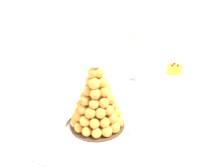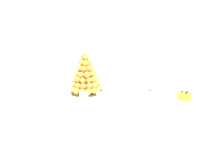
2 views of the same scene
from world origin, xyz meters
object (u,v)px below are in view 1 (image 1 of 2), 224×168
(serving_tray, at_px, (111,130))
(fruit_tart_plate, at_px, (174,71))
(dessert_cup_mid_right, at_px, (144,118))
(dessert_cup_right, at_px, (151,105))
(macaron_goblet, at_px, (133,55))
(dessert_cup_left, at_px, (112,165))
(wine_glass, at_px, (42,99))
(dessert_cup_centre, at_px, (136,131))
(dessert_cup_mid_left, at_px, (127,148))
(croquembouche, at_px, (97,102))

(serving_tray, xyz_separation_m, fruit_tart_plate, (0.64, -0.10, 0.01))
(serving_tray, relative_size, dessert_cup_mid_right, 10.54)
(dessert_cup_right, relative_size, macaron_goblet, 0.22)
(dessert_cup_left, relative_size, wine_glass, 0.36)
(dessert_cup_centre, relative_size, dessert_cup_mid_right, 1.02)
(macaron_goblet, bearing_deg, wine_glass, 160.09)
(dessert_cup_mid_left, xyz_separation_m, dessert_cup_mid_right, (0.21, 0.01, -0.00))
(dessert_cup_right, bearing_deg, dessert_cup_mid_right, -177.70)
(dessert_cup_centre, distance_m, wine_glass, 0.40)
(dessert_cup_mid_right, height_order, macaron_goblet, macaron_goblet)
(croquembouche, bearing_deg, dessert_cup_right, -38.68)
(dessert_cup_mid_left, height_order, dessert_cup_right, same)
(wine_glass, bearing_deg, dessert_cup_mid_left, -94.91)
(serving_tray, xyz_separation_m, macaron_goblet, (0.46, 0.08, 0.14))
(dessert_cup_left, distance_m, dessert_cup_mid_right, 0.32)
(serving_tray, xyz_separation_m, croquembouche, (0.00, 0.06, 0.12))
(dessert_cup_right, height_order, wine_glass, wine_glass)
(dessert_cup_left, bearing_deg, serving_tray, 26.01)
(dessert_cup_left, distance_m, dessert_cup_right, 0.42)
(dessert_cup_mid_left, distance_m, dessert_cup_right, 0.32)
(dessert_cup_left, xyz_separation_m, dessert_cup_mid_left, (0.11, -0.01, -0.00))
(croquembouche, height_order, macaron_goblet, croquembouche)
(serving_tray, relative_size, croquembouche, 1.87)
(dessert_cup_centre, height_order, dessert_cup_right, dessert_cup_right)
(macaron_goblet, height_order, fruit_tart_plate, macaron_goblet)
(serving_tray, relative_size, dessert_cup_centre, 10.38)
(dessert_cup_mid_left, bearing_deg, dessert_cup_centre, 2.86)
(dessert_cup_mid_left, relative_size, dessert_cup_right, 1.12)
(dessert_cup_left, xyz_separation_m, dessert_cup_mid_right, (0.32, -0.01, -0.00))
(dessert_cup_right, height_order, fruit_tart_plate, dessert_cup_right)
(serving_tray, relative_size, macaron_goblet, 2.32)
(dessert_cup_mid_left, distance_m, dessert_cup_centre, 0.10)
(dessert_cup_left, height_order, dessert_cup_mid_left, dessert_cup_left)
(dessert_cup_centre, distance_m, dessert_cup_right, 0.21)
(dessert_cup_left, distance_m, macaron_goblet, 0.70)
(macaron_goblet, bearing_deg, dessert_cup_left, -164.25)
(dessert_cup_mid_left, relative_size, dessert_cup_mid_right, 1.11)
(serving_tray, bearing_deg, dessert_cup_mid_left, -131.83)
(dessert_cup_centre, height_order, wine_glass, wine_glass)
(dessert_cup_mid_left, relative_size, macaron_goblet, 0.24)
(fruit_tart_plate, bearing_deg, wine_glass, 151.80)
(serving_tray, distance_m, dessert_cup_mid_left, 0.16)
(dessert_cup_centre, xyz_separation_m, fruit_tart_plate, (0.64, 0.01, -0.02))
(fruit_tart_plate, height_order, wine_glass, wine_glass)
(croquembouche, bearing_deg, dessert_cup_mid_right, -59.36)
(serving_tray, relative_size, wine_glass, 3.49)
(serving_tray, bearing_deg, wine_glass, 104.39)
(dessert_cup_mid_left, distance_m, fruit_tart_plate, 0.74)
(serving_tray, height_order, dessert_cup_right, dessert_cup_right)
(croquembouche, distance_m, wine_glass, 0.23)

